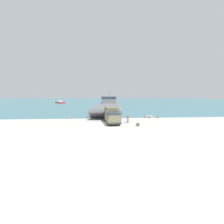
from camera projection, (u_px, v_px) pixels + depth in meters
ground_plane at (102, 124)px, 34.65m from camera, size 240.00×240.00×0.00m
water_surface at (99, 101)px, 131.05m from camera, size 240.00×180.00×0.01m
landing_craft at (108, 105)px, 64.55m from camera, size 11.83×43.33×7.20m
military_truck at (112, 115)px, 35.22m from camera, size 2.84×7.92×3.08m
soldier_on_ramp at (128, 118)px, 35.15m from camera, size 0.49×0.35×1.78m
moored_boat_a at (60, 102)px, 107.55m from camera, size 7.05×8.11×1.48m
cargo_crate at (138, 125)px, 32.06m from camera, size 0.57×0.66×0.51m
shoreline_rock_a at (69, 118)px, 41.65m from camera, size 1.08×1.08×1.08m
shoreline_rock_b at (147, 117)px, 43.35m from camera, size 1.32×1.32×1.32m
shoreline_rock_c at (158, 118)px, 42.28m from camera, size 0.87×0.87×0.87m
shoreline_rock_d at (151, 118)px, 42.61m from camera, size 1.38×1.38×1.38m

